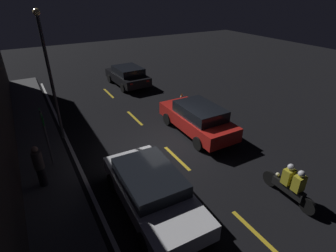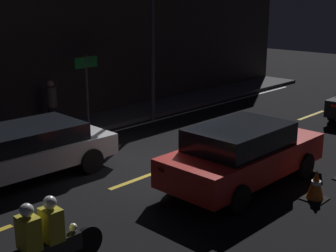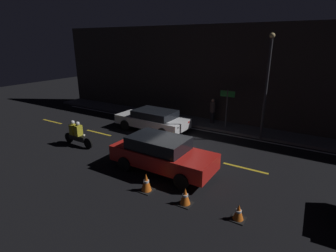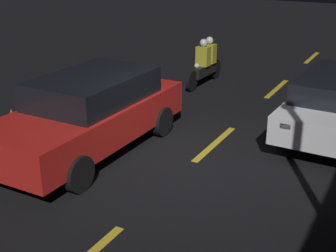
{
  "view_description": "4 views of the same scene",
  "coord_description": "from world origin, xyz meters",
  "px_view_note": "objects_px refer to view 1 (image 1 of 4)",
  "views": [
    {
      "loc": [
        -8.84,
        4.94,
        6.44
      ],
      "look_at": [
        -0.26,
        0.01,
        1.22
      ],
      "focal_mm": 28.0,
      "sensor_mm": 36.0,
      "label": 1
    },
    {
      "loc": [
        -8.44,
        -8.08,
        4.38
      ],
      "look_at": [
        -0.01,
        -0.01,
        1.16
      ],
      "focal_mm": 50.0,
      "sensor_mm": 36.0,
      "label": 2
    },
    {
      "loc": [
        6.02,
        -10.68,
        5.37
      ],
      "look_at": [
        -0.63,
        0.2,
        1.21
      ],
      "focal_mm": 28.0,
      "sensor_mm": 36.0,
      "label": 3
    },
    {
      "loc": [
        7.26,
        3.36,
        3.83
      ],
      "look_at": [
        0.59,
        -0.24,
        0.89
      ],
      "focal_mm": 50.0,
      "sensor_mm": 36.0,
      "label": 4
    }
  ],
  "objects_px": {
    "van_black": "(128,75)",
    "pedestrian": "(39,166)",
    "traffic_cone_near": "(218,116)",
    "traffic_cone_mid": "(200,106)",
    "sedan_white": "(152,189)",
    "taxi_red": "(198,118)",
    "street_lamp": "(49,72)",
    "traffic_cone_far": "(182,97)",
    "motorcycle": "(291,184)",
    "shop_sign": "(44,128)"
  },
  "relations": [
    {
      "from": "traffic_cone_far",
      "to": "pedestrian",
      "type": "distance_m",
      "value": 9.86
    },
    {
      "from": "motorcycle",
      "to": "pedestrian",
      "type": "relative_size",
      "value": 1.32
    },
    {
      "from": "van_black",
      "to": "street_lamp",
      "type": "distance_m",
      "value": 8.44
    },
    {
      "from": "motorcycle",
      "to": "traffic_cone_near",
      "type": "relative_size",
      "value": 3.0
    },
    {
      "from": "traffic_cone_mid",
      "to": "shop_sign",
      "type": "height_order",
      "value": "shop_sign"
    },
    {
      "from": "traffic_cone_near",
      "to": "taxi_red",
      "type": "bearing_deg",
      "value": 103.33
    },
    {
      "from": "motorcycle",
      "to": "traffic_cone_mid",
      "type": "xyz_separation_m",
      "value": [
        7.46,
        -1.74,
        -0.34
      ]
    },
    {
      "from": "pedestrian",
      "to": "taxi_red",
      "type": "bearing_deg",
      "value": -84.95
    },
    {
      "from": "street_lamp",
      "to": "sedan_white",
      "type": "bearing_deg",
      "value": -164.55
    },
    {
      "from": "traffic_cone_mid",
      "to": "pedestrian",
      "type": "xyz_separation_m",
      "value": [
        -2.67,
        8.89,
        0.66
      ]
    },
    {
      "from": "shop_sign",
      "to": "taxi_red",
      "type": "bearing_deg",
      "value": -93.97
    },
    {
      "from": "traffic_cone_mid",
      "to": "van_black",
      "type": "bearing_deg",
      "value": 16.41
    },
    {
      "from": "sedan_white",
      "to": "street_lamp",
      "type": "distance_m",
      "value": 6.9
    },
    {
      "from": "shop_sign",
      "to": "street_lamp",
      "type": "distance_m",
      "value": 2.85
    },
    {
      "from": "traffic_cone_near",
      "to": "traffic_cone_mid",
      "type": "relative_size",
      "value": 1.15
    },
    {
      "from": "sedan_white",
      "to": "taxi_red",
      "type": "distance_m",
      "value": 5.41
    },
    {
      "from": "sedan_white",
      "to": "pedestrian",
      "type": "relative_size",
      "value": 2.86
    },
    {
      "from": "taxi_red",
      "to": "pedestrian",
      "type": "xyz_separation_m",
      "value": [
        -0.64,
        7.2,
        0.17
      ]
    },
    {
      "from": "taxi_red",
      "to": "traffic_cone_near",
      "type": "bearing_deg",
      "value": -76.19
    },
    {
      "from": "traffic_cone_mid",
      "to": "street_lamp",
      "type": "xyz_separation_m",
      "value": [
        0.78,
        7.62,
        2.93
      ]
    },
    {
      "from": "traffic_cone_mid",
      "to": "pedestrian",
      "type": "relative_size",
      "value": 0.38
    },
    {
      "from": "shop_sign",
      "to": "traffic_cone_far",
      "type": "bearing_deg",
      "value": -67.76
    },
    {
      "from": "sedan_white",
      "to": "traffic_cone_far",
      "type": "height_order",
      "value": "sedan_white"
    },
    {
      "from": "van_black",
      "to": "traffic_cone_near",
      "type": "relative_size",
      "value": 5.86
    },
    {
      "from": "motorcycle",
      "to": "shop_sign",
      "type": "distance_m",
      "value": 8.98
    },
    {
      "from": "sedan_white",
      "to": "van_black",
      "type": "bearing_deg",
      "value": 163.19
    },
    {
      "from": "traffic_cone_far",
      "to": "pedestrian",
      "type": "height_order",
      "value": "pedestrian"
    },
    {
      "from": "traffic_cone_near",
      "to": "pedestrian",
      "type": "distance_m",
      "value": 8.98
    },
    {
      "from": "taxi_red",
      "to": "traffic_cone_mid",
      "type": "height_order",
      "value": "taxi_red"
    },
    {
      "from": "shop_sign",
      "to": "street_lamp",
      "type": "height_order",
      "value": "street_lamp"
    },
    {
      "from": "traffic_cone_near",
      "to": "shop_sign",
      "type": "bearing_deg",
      "value": 89.57
    },
    {
      "from": "traffic_cone_mid",
      "to": "traffic_cone_near",
      "type": "bearing_deg",
      "value": -179.7
    },
    {
      "from": "sedan_white",
      "to": "street_lamp",
      "type": "height_order",
      "value": "street_lamp"
    },
    {
      "from": "sedan_white",
      "to": "van_black",
      "type": "height_order",
      "value": "van_black"
    },
    {
      "from": "motorcycle",
      "to": "street_lamp",
      "type": "height_order",
      "value": "street_lamp"
    },
    {
      "from": "sedan_white",
      "to": "shop_sign",
      "type": "height_order",
      "value": "shop_sign"
    },
    {
      "from": "traffic_cone_near",
      "to": "street_lamp",
      "type": "xyz_separation_m",
      "value": [
        2.41,
        7.63,
        2.89
      ]
    },
    {
      "from": "sedan_white",
      "to": "traffic_cone_mid",
      "type": "bearing_deg",
      "value": 134.31
    },
    {
      "from": "traffic_cone_far",
      "to": "traffic_cone_near",
      "type": "bearing_deg",
      "value": -177.5
    },
    {
      "from": "van_black",
      "to": "pedestrian",
      "type": "height_order",
      "value": "pedestrian"
    },
    {
      "from": "van_black",
      "to": "motorcycle",
      "type": "bearing_deg",
      "value": 178.42
    },
    {
      "from": "traffic_cone_mid",
      "to": "shop_sign",
      "type": "distance_m",
      "value": 8.7
    },
    {
      "from": "pedestrian",
      "to": "shop_sign",
      "type": "distance_m",
      "value": 1.48
    },
    {
      "from": "motorcycle",
      "to": "traffic_cone_far",
      "type": "distance_m",
      "value": 9.41
    },
    {
      "from": "motorcycle",
      "to": "van_black",
      "type": "bearing_deg",
      "value": 2.26
    },
    {
      "from": "taxi_red",
      "to": "traffic_cone_far",
      "type": "relative_size",
      "value": 8.32
    },
    {
      "from": "motorcycle",
      "to": "traffic_cone_near",
      "type": "xyz_separation_m",
      "value": [
        5.82,
        -1.75,
        -0.29
      ]
    },
    {
      "from": "taxi_red",
      "to": "street_lamp",
      "type": "distance_m",
      "value": 7.0
    },
    {
      "from": "taxi_red",
      "to": "motorcycle",
      "type": "xyz_separation_m",
      "value": [
        -5.42,
        0.05,
        -0.16
      ]
    },
    {
      "from": "taxi_red",
      "to": "traffic_cone_far",
      "type": "distance_m",
      "value": 4.18
    }
  ]
}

